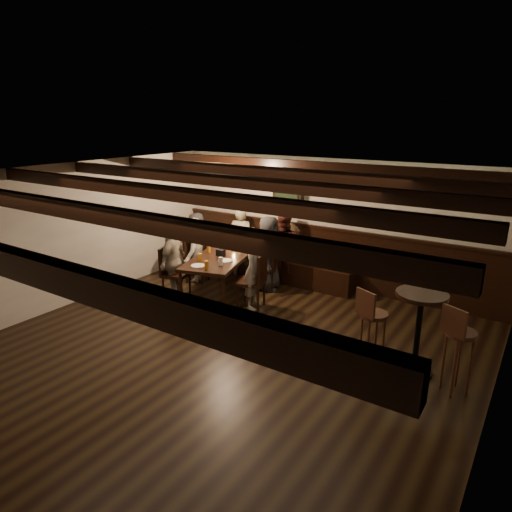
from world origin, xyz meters
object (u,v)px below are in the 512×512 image
Objects in this scene: dining_table at (222,258)px; chair_left_near at (197,268)px; person_bench_left at (197,243)px; bar_stool_left at (372,340)px; chair_left_far at (175,282)px; chair_right_near at (267,275)px; person_bench_centre at (241,241)px; bar_stool_right at (457,361)px; person_bench_right at (283,247)px; person_left_far at (173,261)px; high_top_table at (419,321)px; person_right_near at (269,253)px; chair_right_far at (252,291)px; person_left_near at (195,250)px; person_right_far at (254,268)px.

chair_left_near reaches higher than dining_table.
bar_stool_left is at bearing 142.72° from person_bench_left.
chair_left_far reaches higher than chair_right_near.
person_bench_centre is 4.93m from bar_stool_right.
person_bench_right reaches higher than person_left_far.
high_top_table is (4.51, -1.09, 0.45)m from chair_left_near.
chair_right_far is at bearing 178.10° from person_right_near.
person_left_far is (-1.16, -1.27, 0.41)m from chair_right_near.
chair_right_near is 0.72× the size of person_left_near.
chair_right_near is at bearing 140.16° from person_bench_centre.
chair_left_far is 0.84× the size of bar_stool_left.
person_left_far is at bearing -159.30° from bar_stool_right.
person_bench_centre is at bearing 174.49° from bar_stool_left.
person_left_near is (0.27, -0.39, -0.00)m from person_bench_left.
chair_right_far is at bearing 140.20° from person_bench_left.
person_left_far is at bearing -2.01° from chair_left_near.
person_left_far is at bearing -0.00° from person_left_near.
chair_left_far is 0.67× the size of person_bench_right.
person_bench_left is 0.90× the size of person_bench_right.
person_bench_centre is 1.68m from person_left_far.
person_left_near is (-0.28, 0.86, 0.34)m from chair_left_far.
person_bench_left is at bearing -158.02° from chair_left_near.
person_right_far is 2.51m from bar_stool_left.
person_right_near reaches higher than bar_stool_right.
chair_right_near is at bearing 68.10° from person_bench_right.
dining_table is 1.27m from person_bench_right.
person_right_near is at bearing -90.00° from chair_right_near.
person_right_far is at bearing 90.00° from person_left_far.
dining_table is 1.90× the size of bar_stool_right.
person_left_far is 1.23× the size of bar_stool_right.
person_bench_centre reaches higher than chair_right_far.
person_left_far is 4.81m from bar_stool_right.
chair_left_far is at bearing -161.30° from bar_stool_left.
person_left_far is 1.50m from person_right_far.
chair_right_far is 0.67× the size of person_bench_centre.
person_bench_left reaches higher than chair_left_near.
person_bench_left is 1.80m from person_bench_right.
dining_table is at bearing 166.95° from high_top_table.
dining_table is 2.41× the size of chair_left_near.
person_left_near is 0.90× the size of person_right_near.
chair_left_far is 3.79m from bar_stool_left.
bar_stool_right is at bearing 60.04° from chair_left_near.
person_left_far is 1.24× the size of high_top_table.
bar_stool_right is at bearing 133.30° from person_bench_right.
chair_right_near is 0.99m from person_right_far.
bar_stool_right is at bearing 69.45° from chair_left_far.
bar_stool_left is 1.00× the size of bar_stool_right.
person_left_near is (-0.84, 0.23, -0.04)m from dining_table.
bar_stool_right reaches higher than chair_left_far.
person_left_far is 3.82m from bar_stool_left.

